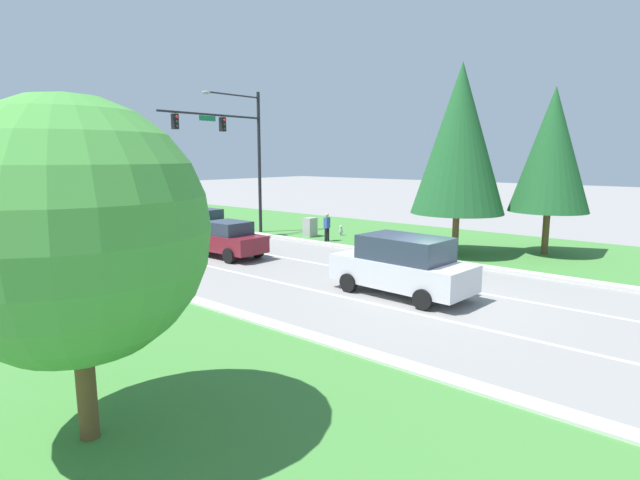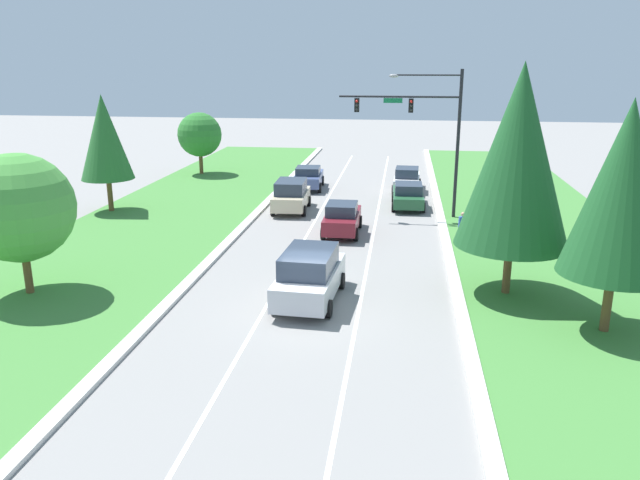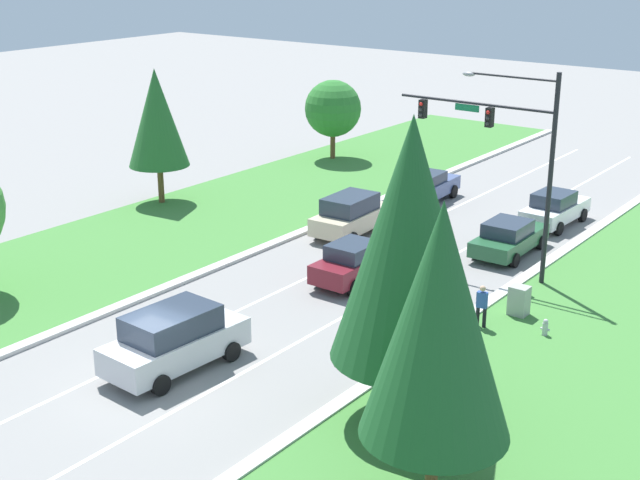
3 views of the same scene
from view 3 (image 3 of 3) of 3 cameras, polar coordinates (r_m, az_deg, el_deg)
The scene contains 19 objects.
ground_plane at distance 29.54m, azimuth -10.75°, elevation -9.10°, with size 160.00×160.00×0.00m, color gray.
curb_strip_right at distance 26.07m, azimuth -2.08°, elevation -12.62°, with size 0.50×90.00×0.15m.
curb_strip_left at distance 33.55m, azimuth -17.36°, elevation -6.00°, with size 0.50×90.00×0.15m.
lane_stripe_inner_left at distance 30.77m, azimuth -13.05°, elevation -8.07°, with size 0.14×81.00×0.01m.
lane_stripe_inner_right at distance 28.37m, azimuth -8.24°, elevation -10.19°, with size 0.14×81.00×0.01m.
traffic_signal_mast at distance 37.21m, azimuth 11.96°, elevation 6.12°, with size 7.12×0.41×8.74m.
burgundy_sedan at distance 36.99m, azimuth 2.26°, elevation -1.40°, with size 1.99×4.36×1.76m.
white_sedan at distance 45.83m, azimuth 14.79°, elevation 1.97°, with size 2.12×4.62×1.73m.
champagne_suv at distance 42.86m, azimuth 1.98°, elevation 1.64°, with size 2.30×4.61×1.97m.
silver_suv at distance 30.01m, azimuth -9.30°, elevation -6.27°, with size 2.50×5.13×2.10m.
forest_sedan at distance 41.10m, azimuth 12.00°, elevation 0.17°, with size 2.17×4.72×1.60m.
slate_blue_sedan at distance 48.70m, azimuth 6.83°, elevation 3.44°, with size 2.29×4.57×1.67m.
utility_cabinet at distance 34.55m, azimuth 12.62°, elevation -3.86°, with size 0.70×0.60×1.22m.
pedestrian at distance 33.11m, azimuth 10.31°, elevation -4.11°, with size 0.41×0.27×1.69m.
fire_hydrant at distance 33.14m, azimuth 14.21°, elevation -5.49°, with size 0.34×0.20×0.70m.
conifer_near_right_tree at distance 21.08m, azimuth 7.60°, elevation -5.23°, with size 3.70×3.70×8.11m.
oak_near_left_tree at distance 57.25m, azimuth 0.83°, elevation 8.41°, with size 3.61×3.61×5.12m.
conifer_far_right_tree at distance 24.95m, azimuth 5.76°, elevation -0.01°, with size 4.45×4.45×9.22m.
conifer_mid_left_tree at distance 47.85m, azimuth -10.40°, elevation 7.70°, with size 3.22×3.22×7.27m.
Camera 3 is at (19.73, -17.21, 13.68)m, focal length 50.00 mm.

